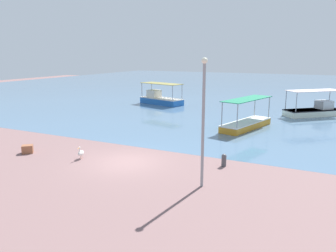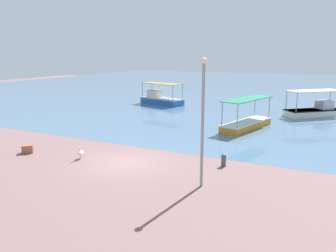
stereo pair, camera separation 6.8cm
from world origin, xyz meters
name	(u,v)px [view 1 (the left image)]	position (x,y,z in m)	size (l,w,h in m)	color
ground	(126,162)	(0.00, 0.00, 0.00)	(120.00, 120.00, 0.00)	#7D5D5C
harbor_water	(267,87)	(0.00, 48.00, 0.00)	(110.00, 90.00, 0.00)	slate
fishing_boat_near_left	(160,99)	(-8.58, 20.94, 0.65)	(6.11, 3.58, 2.58)	blue
fishing_boat_near_right	(314,110)	(9.11, 20.66, 0.59)	(5.62, 5.30, 2.59)	white
fishing_boat_outer	(246,123)	(4.22, 11.88, 0.49)	(3.20, 6.31, 2.51)	orange
pelican	(81,153)	(-2.76, -0.67, 0.38)	(0.44, 0.79, 0.80)	#E0997A
lamp_post	(203,117)	(5.16, -1.42, 3.35)	(0.28, 0.28, 5.98)	gray
mooring_bollard	(224,160)	(5.29, 1.79, 0.38)	(0.28, 0.28, 0.72)	#47474C
cargo_crate	(28,149)	(-6.58, -1.23, 0.26)	(0.64, 0.52, 0.51)	#95593B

